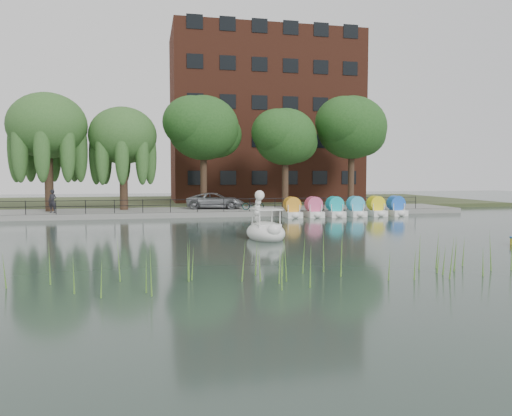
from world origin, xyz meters
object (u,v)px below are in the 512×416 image
object	(u,v)px
pedestrian	(52,199)
swan_boat	(265,228)
bicycle	(253,204)
minivan	(215,199)

from	to	relation	value
pedestrian	swan_boat	distance (m)	19.28
bicycle	pedestrian	xyz separation A→B (m)	(-14.98, 0.32, 0.49)
pedestrian	minivan	bearing A→B (deg)	32.79
pedestrian	bicycle	bearing A→B (deg)	22.89
minivan	pedestrian	world-z (taller)	pedestrian
bicycle	swan_boat	distance (m)	14.42
bicycle	swan_boat	size ratio (longest dim) A/B	0.57
bicycle	swan_boat	world-z (taller)	swan_boat
pedestrian	swan_boat	bearing A→B (deg)	-24.93
pedestrian	swan_boat	xyz separation A→B (m)	(12.63, -14.54, -0.86)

